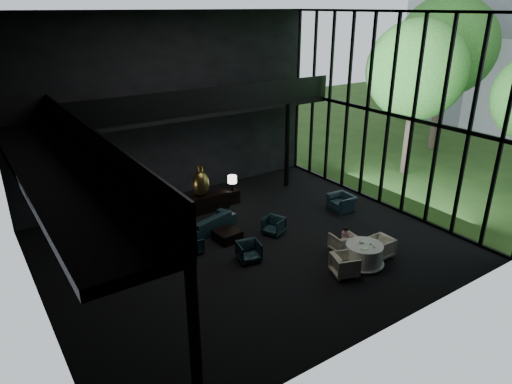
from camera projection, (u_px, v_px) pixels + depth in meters
floor at (249, 245)px, 16.73m from camera, size 14.00×12.00×0.02m
ceiling at (247, 11)px, 13.69m from camera, size 14.00×12.00×0.02m
wall_back at (173, 108)px, 19.81m from camera, size 14.00×0.04×8.00m
wall_front at (389, 198)px, 10.61m from camera, size 14.00×0.04×8.00m
wall_left at (18, 181)px, 11.58m from camera, size 0.04×12.00×8.00m
curtain_wall at (389, 114)px, 18.81m from camera, size 0.20×12.00×8.00m
mezzanine_left at (59, 174)px, 12.10m from camera, size 2.00×12.00×0.25m
mezzanine_back at (204, 110)px, 19.56m from camera, size 12.00×2.00×0.25m
railing_left at (94, 146)px, 12.39m from camera, size 0.06×12.00×1.00m
railing_back at (215, 99)px, 18.57m from camera, size 12.00×0.06×1.00m
column_sw at (195, 341)px, 9.01m from camera, size 0.24×0.24×4.00m
column_nw at (61, 176)px, 17.75m from camera, size 0.24×0.24×4.00m
column_ne at (287, 146)px, 21.52m from camera, size 0.24×0.24×4.00m
tree_near at (416, 71)px, 21.97m from camera, size 4.80×4.80×7.65m
tree_far at (446, 47)px, 25.81m from camera, size 5.60×5.60×8.80m
console at (202, 204)px, 19.23m from camera, size 2.36×0.54×0.75m
bronze_urn at (201, 183)px, 18.89m from camera, size 0.71×0.71×1.32m
side_table_left at (165, 214)px, 18.56m from camera, size 0.52×0.52×0.58m
table_lamp_left at (165, 196)px, 18.16m from camera, size 0.44×0.44×0.73m
side_table_right at (232, 196)px, 20.25m from camera, size 0.55×0.55×0.60m
table_lamp_right at (232, 180)px, 19.90m from camera, size 0.40×0.40×0.67m
sofa at (208, 219)px, 17.60m from camera, size 2.66×1.41×1.00m
lounge_armchair_west at (193, 245)px, 16.10m from camera, size 0.57×0.61×0.61m
lounge_armchair_east at (273, 225)px, 17.41m from camera, size 0.87×0.90×0.71m
lounge_armchair_south at (249, 251)px, 15.57m from camera, size 0.86×0.82×0.75m
window_armchair at (342, 200)px, 19.46m from camera, size 0.69×1.01×0.86m
coffee_table at (227, 235)px, 17.01m from camera, size 0.96×0.96×0.39m
dining_table at (364, 256)px, 15.35m from camera, size 1.41×1.41×0.75m
dining_chair_north at (342, 242)px, 16.17m from camera, size 0.82×0.77×0.77m
dining_chair_east at (380, 246)px, 15.84m from camera, size 0.73×0.78×0.79m
dining_chair_west at (345, 263)px, 14.73m from camera, size 0.99×1.02×0.84m
child at (346, 235)px, 15.89m from camera, size 0.27×0.27×0.58m
plate_a at (364, 248)px, 14.97m from camera, size 0.28×0.28×0.02m
plate_b at (363, 241)px, 15.42m from camera, size 0.27×0.27×0.01m
saucer at (372, 244)px, 15.24m from camera, size 0.16×0.16×0.01m
coffee_cup at (371, 243)px, 15.21m from camera, size 0.09×0.09×0.05m
cereal_bowl at (361, 242)px, 15.28m from camera, size 0.17×0.17×0.09m
cream_pot at (374, 247)px, 15.00m from camera, size 0.06×0.06×0.07m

